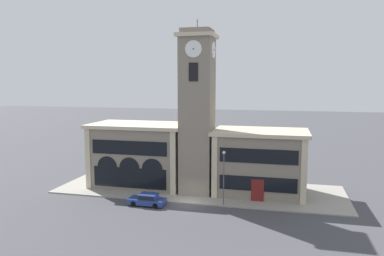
% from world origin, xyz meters
% --- Properties ---
extents(ground_plane, '(300.00, 300.00, 0.00)m').
position_xyz_m(ground_plane, '(0.00, 0.00, 0.00)').
color(ground_plane, '#424247').
extents(sidewalk_kerb, '(37.54, 12.01, 0.15)m').
position_xyz_m(sidewalk_kerb, '(0.00, 6.01, 0.07)').
color(sidewalk_kerb, gray).
rests_on(sidewalk_kerb, ground_plane).
extents(clock_tower, '(4.69, 4.69, 22.00)m').
position_xyz_m(clock_tower, '(0.00, 4.73, 10.46)').
color(clock_tower, gray).
rests_on(clock_tower, ground_plane).
extents(town_hall_left_wing, '(13.17, 7.97, 8.67)m').
position_xyz_m(town_hall_left_wing, '(-8.53, 6.34, 4.36)').
color(town_hall_left_wing, gray).
rests_on(town_hall_left_wing, ground_plane).
extents(town_hall_right_wing, '(11.90, 7.97, 8.25)m').
position_xyz_m(town_hall_right_wing, '(7.90, 6.35, 4.16)').
color(town_hall_right_wing, gray).
rests_on(town_hall_right_wing, ground_plane).
extents(parked_car_near, '(4.37, 1.98, 1.37)m').
position_xyz_m(parked_car_near, '(-4.51, -1.44, 0.72)').
color(parked_car_near, navy).
rests_on(parked_car_near, ground_plane).
extents(street_lamp, '(0.36, 0.36, 6.35)m').
position_xyz_m(street_lamp, '(4.17, 0.38, 4.26)').
color(street_lamp, '#4C4C51').
rests_on(street_lamp, sidewalk_kerb).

